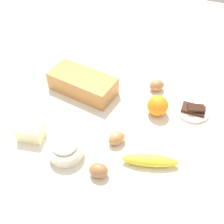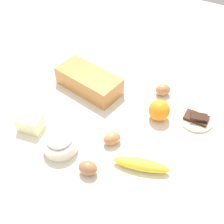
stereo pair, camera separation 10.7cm
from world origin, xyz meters
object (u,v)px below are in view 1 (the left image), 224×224
(flour_bowl, at_px, (65,148))
(egg_near_butter, at_px, (117,138))
(orange_fruit, at_px, (158,106))
(egg_loose, at_px, (99,170))
(banana, at_px, (150,161))
(loaf_pan, at_px, (83,83))
(chocolate_plate, at_px, (193,110))
(egg_beside_bowl, at_px, (157,85))
(butter_block, at_px, (30,132))

(flour_bowl, relative_size, egg_near_butter, 1.85)
(orange_fruit, relative_size, egg_loose, 1.30)
(banana, distance_m, egg_near_butter, 0.15)
(loaf_pan, bearing_deg, orange_fruit, 6.82)
(orange_fruit, bearing_deg, chocolate_plate, 23.52)
(banana, relative_size, egg_beside_bowl, 2.98)
(egg_near_butter, bearing_deg, orange_fruit, 63.91)
(butter_block, bearing_deg, egg_beside_bowl, 49.96)
(loaf_pan, height_order, egg_beside_bowl, loaf_pan)
(egg_near_butter, xyz_separation_m, egg_loose, (-0.01, -0.15, 0.00))
(egg_near_butter, bearing_deg, egg_beside_bowl, 80.19)
(flour_bowl, bearing_deg, orange_fruit, 52.18)
(egg_loose, xyz_separation_m, chocolate_plate, (0.24, 0.40, -0.01))
(loaf_pan, xyz_separation_m, orange_fruit, (0.33, -0.01, -0.00))
(orange_fruit, xyz_separation_m, egg_loose, (-0.10, -0.34, -0.02))
(banana, bearing_deg, loaf_pan, 145.42)
(loaf_pan, distance_m, egg_near_butter, 0.31)
(loaf_pan, xyz_separation_m, banana, (0.37, -0.26, -0.02))
(egg_beside_bowl, bearing_deg, orange_fruit, -74.01)
(banana, xyz_separation_m, egg_loose, (-0.14, -0.10, 0.00))
(flour_bowl, distance_m, butter_block, 0.16)
(egg_beside_bowl, height_order, egg_loose, egg_beside_bowl)
(orange_fruit, xyz_separation_m, egg_beside_bowl, (-0.04, 0.14, -0.02))
(orange_fruit, xyz_separation_m, egg_near_butter, (-0.10, -0.20, -0.02))
(loaf_pan, xyz_separation_m, egg_beside_bowl, (0.29, 0.12, -0.02))
(orange_fruit, height_order, chocolate_plate, orange_fruit)
(butter_block, bearing_deg, flour_bowl, -7.78)
(loaf_pan, bearing_deg, chocolate_plate, 14.69)
(flour_bowl, relative_size, orange_fruit, 1.48)
(banana, xyz_separation_m, butter_block, (-0.44, -0.05, 0.01))
(orange_fruit, height_order, egg_loose, orange_fruit)
(flour_bowl, relative_size, banana, 0.64)
(orange_fruit, distance_m, egg_near_butter, 0.22)
(flour_bowl, relative_size, chocolate_plate, 0.94)
(orange_fruit, bearing_deg, banana, -80.23)
(butter_block, relative_size, chocolate_plate, 0.69)
(butter_block, bearing_deg, chocolate_plate, 33.26)
(egg_loose, bearing_deg, egg_near_butter, 87.49)
(butter_block, distance_m, egg_near_butter, 0.31)
(banana, bearing_deg, orange_fruit, 99.77)
(loaf_pan, bearing_deg, banana, -25.32)
(chocolate_plate, bearing_deg, flour_bowl, -135.48)
(banana, relative_size, chocolate_plate, 1.46)
(egg_near_butter, distance_m, egg_loose, 0.15)
(egg_near_butter, xyz_separation_m, egg_beside_bowl, (0.06, 0.33, 0.00))
(flour_bowl, distance_m, orange_fruit, 0.39)
(egg_beside_bowl, height_order, chocolate_plate, egg_beside_bowl)
(loaf_pan, relative_size, flour_bowl, 2.44)
(chocolate_plate, bearing_deg, egg_beside_bowl, 155.91)
(butter_block, height_order, chocolate_plate, butter_block)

